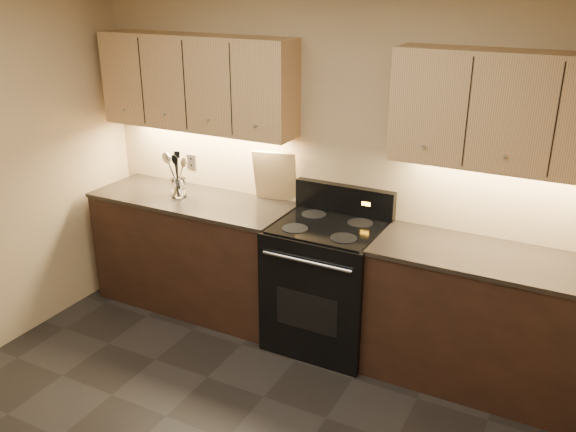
# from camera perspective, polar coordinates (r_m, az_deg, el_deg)

# --- Properties ---
(wall_back) EXTENTS (4.00, 0.04, 2.60)m
(wall_back) POSITION_cam_1_polar(r_m,az_deg,el_deg) (4.43, 4.66, 5.13)
(wall_back) COLOR tan
(wall_back) RESTS_ON ground
(counter_left) EXTENTS (1.62, 0.62, 0.93)m
(counter_left) POSITION_cam_1_polar(r_m,az_deg,el_deg) (4.99, -8.72, -3.34)
(counter_left) COLOR black
(counter_left) RESTS_ON ground
(counter_right) EXTENTS (1.46, 0.62, 0.93)m
(counter_right) POSITION_cam_1_polar(r_m,az_deg,el_deg) (4.20, 17.78, -9.31)
(counter_right) COLOR black
(counter_right) RESTS_ON ground
(stove) EXTENTS (0.76, 0.68, 1.14)m
(stove) POSITION_cam_1_polar(r_m,az_deg,el_deg) (4.43, 3.66, -6.29)
(stove) COLOR black
(stove) RESTS_ON ground
(upper_cab_left) EXTENTS (1.60, 0.30, 0.70)m
(upper_cab_left) POSITION_cam_1_polar(r_m,az_deg,el_deg) (4.72, -8.56, 12.22)
(upper_cab_left) COLOR tan
(upper_cab_left) RESTS_ON wall_back
(upper_cab_right) EXTENTS (1.44, 0.30, 0.70)m
(upper_cab_right) POSITION_cam_1_polar(r_m,az_deg,el_deg) (3.87, 20.45, 9.10)
(upper_cab_right) COLOR tan
(upper_cab_right) RESTS_ON wall_back
(outlet_plate) EXTENTS (0.08, 0.01, 0.12)m
(outlet_plate) POSITION_cam_1_polar(r_m,az_deg,el_deg) (5.10, -9.02, 5.03)
(outlet_plate) COLOR #B2B5BA
(outlet_plate) RESTS_ON wall_back
(utensil_crock) EXTENTS (0.15, 0.15, 0.15)m
(utensil_crock) POSITION_cam_1_polar(r_m,az_deg,el_deg) (4.85, -10.21, 2.56)
(utensil_crock) COLOR white
(utensil_crock) RESTS_ON counter_left
(cutting_board) EXTENTS (0.35, 0.19, 0.41)m
(cutting_board) POSITION_cam_1_polar(r_m,az_deg,el_deg) (4.62, -1.21, 3.73)
(cutting_board) COLOR tan
(cutting_board) RESTS_ON counter_left
(wooden_spoon) EXTENTS (0.14, 0.10, 0.32)m
(wooden_spoon) POSITION_cam_1_polar(r_m,az_deg,el_deg) (4.82, -10.60, 3.74)
(wooden_spoon) COLOR tan
(wooden_spoon) RESTS_ON utensil_crock
(black_spoon) EXTENTS (0.11, 0.15, 0.36)m
(black_spoon) POSITION_cam_1_polar(r_m,az_deg,el_deg) (4.82, -10.21, 4.04)
(black_spoon) COLOR black
(black_spoon) RESTS_ON utensil_crock
(black_turner) EXTENTS (0.10, 0.13, 0.37)m
(black_turner) POSITION_cam_1_polar(r_m,az_deg,el_deg) (4.78, -10.39, 3.92)
(black_turner) COLOR black
(black_turner) RESTS_ON utensil_crock
(steel_spatula) EXTENTS (0.20, 0.14, 0.38)m
(steel_spatula) POSITION_cam_1_polar(r_m,az_deg,el_deg) (4.80, -10.02, 4.01)
(steel_spatula) COLOR silver
(steel_spatula) RESTS_ON utensil_crock
(steel_skimmer) EXTENTS (0.22, 0.10, 0.35)m
(steel_skimmer) POSITION_cam_1_polar(r_m,az_deg,el_deg) (4.78, -10.10, 3.79)
(steel_skimmer) COLOR silver
(steel_skimmer) RESTS_ON utensil_crock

